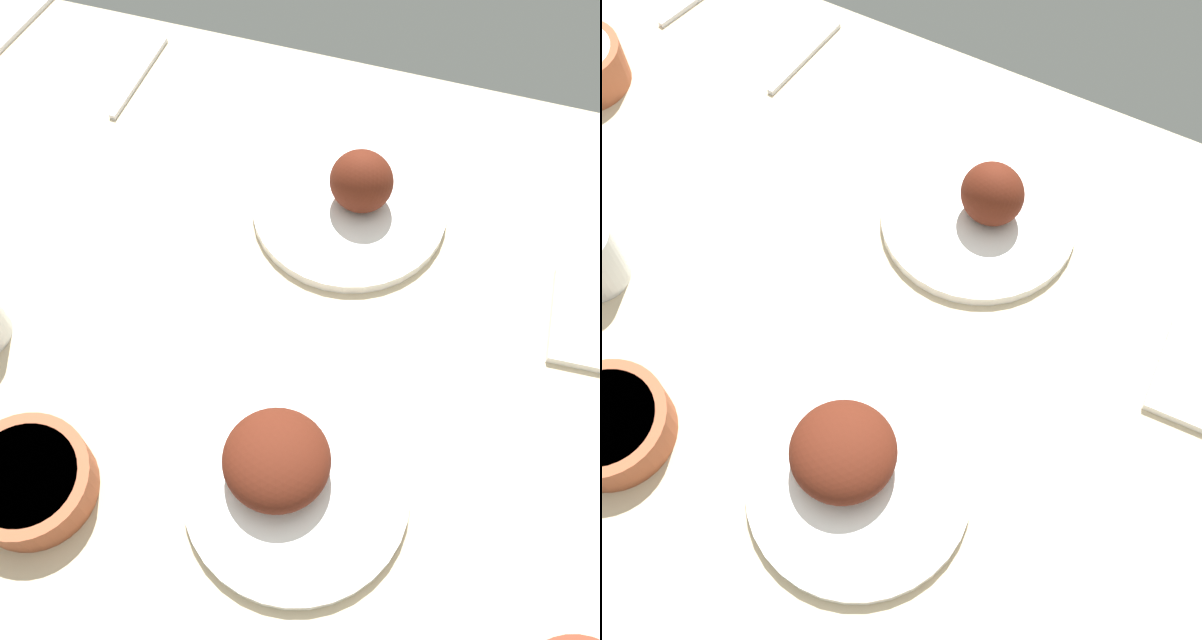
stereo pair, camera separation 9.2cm
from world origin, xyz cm
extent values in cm
cube|color=#C6B28E|center=(0.00, 0.00, 2.00)|extent=(140.00, 90.00, 4.00)
cylinder|color=white|center=(5.30, -19.38, 4.80)|extent=(24.25, 24.25, 1.60)
ellipsoid|color=#511E11|center=(2.78, -18.01, 8.82)|extent=(11.41, 11.36, 7.00)
cylinder|color=white|center=(1.25, 18.42, 4.80)|extent=(25.17, 25.17, 1.60)
ellipsoid|color=#511E11|center=(2.35, 19.15, 9.64)|extent=(8.06, 7.28, 8.78)
cylinder|color=#A35133|center=(-21.77, -26.93, 6.47)|extent=(13.71, 13.71, 4.93)
cylinder|color=#DBCC7A|center=(-21.77, -26.93, 8.43)|extent=(11.24, 11.24, 1.00)
cube|color=silver|center=(-33.97, 32.78, 4.40)|extent=(2.30, 16.82, 0.80)
camera|label=1|loc=(12.48, -42.31, 86.81)|focal=43.89mm
camera|label=2|loc=(20.98, -38.80, 86.81)|focal=43.89mm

